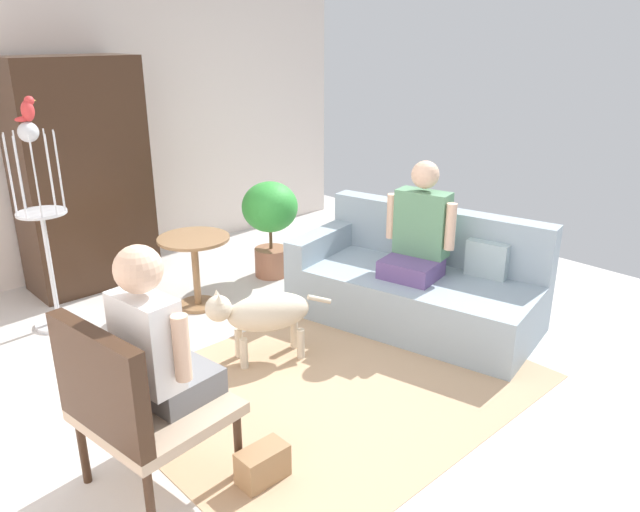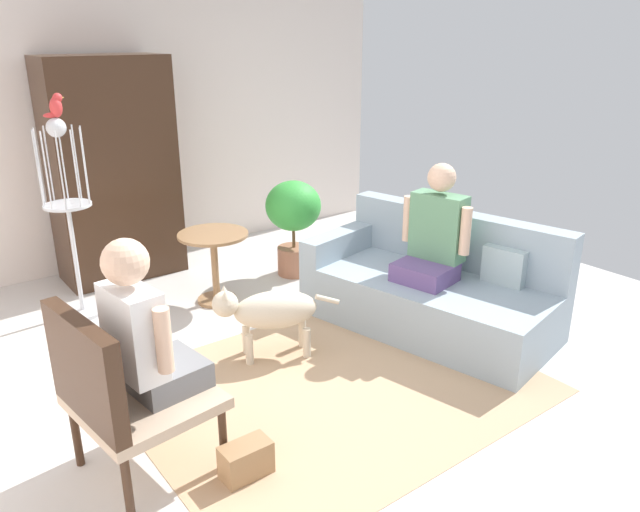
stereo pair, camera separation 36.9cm
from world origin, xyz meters
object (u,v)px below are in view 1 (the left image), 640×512
Objects in this scene: armchair at (130,400)px; armoire_cabinet at (82,176)px; parrot at (28,110)px; bird_cage_stand at (45,234)px; handbag at (263,465)px; round_end_table at (195,260)px; dog at (263,313)px; potted_plant at (270,217)px; person_on_armchair at (155,341)px; person_on_couch at (419,230)px; couch at (415,285)px.

armchair is 3.07m from armoire_cabinet.
bird_cage_stand is at bearing -180.00° from parrot.
round_end_table is at bearing 65.88° from handbag.
dog is 0.93× the size of potted_plant.
person_on_armchair is at bearing 7.04° from armchair.
person_on_couch reaches higher than potted_plant.
parrot is at bearing 82.35° from person_on_armchair.
person_on_couch is 3.31× the size of handbag.
person_on_armchair is 2.97m from armoire_cabinet.
armchair is at bearing -172.77° from couch.
dog is 3.18× the size of handbag.
dog reaches higher than handbag.
person_on_armchair is 1.38× the size of round_end_table.
couch is 1.58m from potted_plant.
armoire_cabinet is (0.58, 0.66, -0.68)m from parrot.
person_on_couch is at bearing 17.42° from handbag.
person_on_armchair reaches higher than potted_plant.
potted_plant is 3.44× the size of handbag.
couch is 2.40× the size of person_on_armchair.
dog is at bearing -130.73° from potted_plant.
potted_plant is 0.45× the size of armoire_cabinet.
bird_cage_stand reaches higher than armchair.
parrot is at bearing 0.00° from bird_cage_stand.
armchair is 2.26m from round_end_table.
potted_plant is at bearing 49.27° from dog.
bird_cage_stand is at bearing 78.75° from armchair.
armoire_cabinet is at bearing 142.87° from potted_plant.
armchair is at bearing -129.77° from round_end_table.
person_on_couch is 2.42m from person_on_armchair.
parrot is 1.11m from armoire_cabinet.
person_on_armchair is 0.87m from handbag.
potted_plant is at bearing -37.13° from armoire_cabinet.
armoire_cabinet is at bearing 47.80° from bird_cage_stand.
armchair is at bearing 145.37° from handbag.
potted_plant is at bearing 8.04° from round_end_table.
couch is at bearing -13.48° from dog.
person_on_couch reaches higher than couch.
couch is at bearing -80.52° from potted_plant.
round_end_table is (-1.16, 1.40, 0.13)m from couch.
armchair is at bearing -141.62° from potted_plant.
round_end_table is 0.73× the size of dog.
round_end_table is 0.93m from potted_plant.
potted_plant is (2.35, 1.86, 0.04)m from armchair.
person_on_couch is 2.26m from handbag.
handbag is at bearing -88.37° from bird_cage_stand.
parrot is (-0.84, 1.55, 1.33)m from dog.
parrot is 0.19× the size of potted_plant.
bird_cage_stand is 0.93m from parrot.
armchair is 1.46m from dog.
armchair is 0.48× the size of armoire_cabinet.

